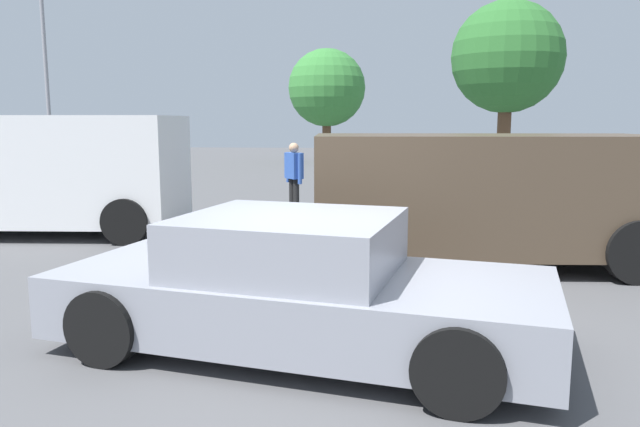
% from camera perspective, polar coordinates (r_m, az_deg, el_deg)
% --- Properties ---
extents(ground_plane, '(80.00, 80.00, 0.00)m').
position_cam_1_polar(ground_plane, '(5.52, 0.47, -12.40)').
color(ground_plane, '#515154').
extents(sedan_foreground, '(4.52, 2.65, 1.19)m').
position_cam_1_polar(sedan_foreground, '(5.31, -2.06, -6.99)').
color(sedan_foreground, gray).
rests_on(sedan_foreground, ground_plane).
extents(van_white, '(5.38, 2.46, 2.08)m').
position_cam_1_polar(van_white, '(11.87, -25.82, 3.71)').
color(van_white, white).
rests_on(van_white, ground_plane).
extents(suv_dark, '(4.66, 2.32, 1.80)m').
position_cam_1_polar(suv_dark, '(8.58, 15.16, 1.78)').
color(suv_dark, '#4C3D2D').
rests_on(suv_dark, ground_plane).
extents(pedestrian, '(0.44, 0.47, 1.53)m').
position_cam_1_polar(pedestrian, '(12.89, -2.47, 3.89)').
color(pedestrian, black).
rests_on(pedestrian, ground_plane).
extents(light_post_near, '(0.44, 0.44, 7.81)m').
position_cam_1_polar(light_post_near, '(24.32, -24.65, 15.43)').
color(light_post_near, gray).
rests_on(light_post_near, ground_plane).
extents(tree_back_left, '(3.66, 3.66, 5.38)m').
position_cam_1_polar(tree_back_left, '(29.27, 0.64, 11.74)').
color(tree_back_left, brown).
rests_on(tree_back_left, ground_plane).
extents(tree_back_center, '(3.53, 3.53, 5.76)m').
position_cam_1_polar(tree_back_center, '(20.66, 17.25, 13.84)').
color(tree_back_center, brown).
rests_on(tree_back_center, ground_plane).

